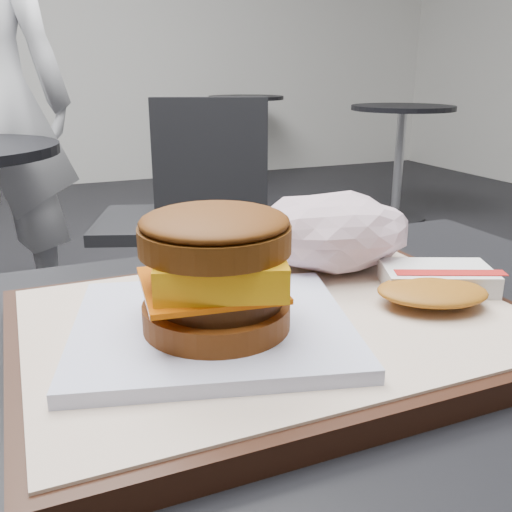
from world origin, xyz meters
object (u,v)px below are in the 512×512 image
Objects in this scene: breakfast_sandwich at (215,284)px; neighbor_chair at (178,208)px; serving_tray at (276,328)px; crumpled_wrapper at (331,231)px; hash_brown at (435,284)px.

breakfast_sandwich reaches higher than neighbor_chair.
crumpled_wrapper is (0.09, 0.08, 0.04)m from serving_tray.
breakfast_sandwich is at bearing -104.17° from neighbor_chair.
neighbor_chair is at bearing 80.49° from crumpled_wrapper.
neighbor_chair is at bearing 77.57° from serving_tray.
crumpled_wrapper is (0.15, 0.10, -0.01)m from breakfast_sandwich.
breakfast_sandwich is at bearing -162.49° from serving_tray.
breakfast_sandwich is 0.18m from crumpled_wrapper.
serving_tray is 2.48× the size of crumpled_wrapper.
breakfast_sandwich is 0.19m from hash_brown.
hash_brown is 0.15× the size of neighbor_chair.
neighbor_chair is (0.24, 1.45, -0.31)m from crumpled_wrapper.
neighbor_chair reaches higher than crumpled_wrapper.
neighbor_chair is (0.20, 1.55, -0.29)m from hash_brown.
neighbor_chair is (0.34, 1.53, -0.27)m from serving_tray.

